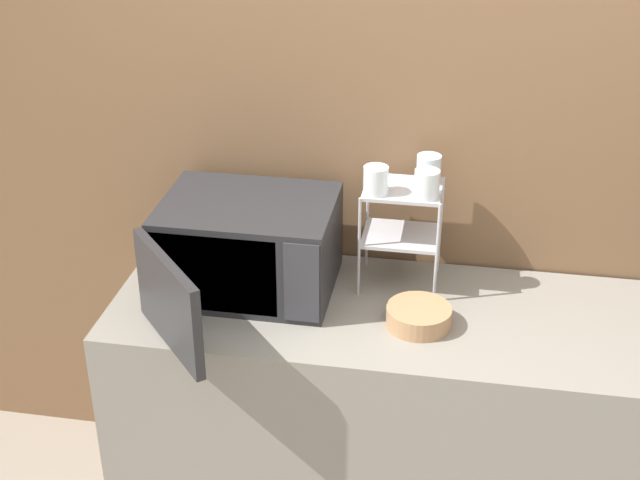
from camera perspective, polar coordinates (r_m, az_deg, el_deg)
name	(u,v)px	position (r m, az deg, el deg)	size (l,w,h in m)	color
wall_back	(426,162)	(3.09, 6.82, 4.95)	(8.00, 0.06, 2.60)	brown
counter	(405,424)	(3.20, 5.49, -11.67)	(1.98, 0.68, 0.93)	gray
microwave	(245,248)	(2.97, -4.80, -0.48)	(0.59, 0.79, 0.31)	#262628
dish_rack	(402,215)	(2.96, 5.25, 1.60)	(0.26, 0.22, 0.36)	#B2B2B7
glass_front_left	(376,180)	(2.85, 3.59, 3.84)	(0.08, 0.08, 0.09)	silver
glass_back_right	(429,169)	(2.96, 6.97, 4.56)	(0.08, 0.08, 0.09)	silver
glass_front_right	(427,184)	(2.84, 6.85, 3.59)	(0.08, 0.08, 0.09)	silver
bowl	(419,317)	(2.84, 6.33, -4.90)	(0.21, 0.21, 0.06)	#AD7F56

